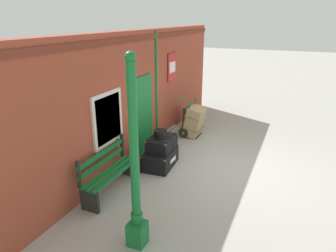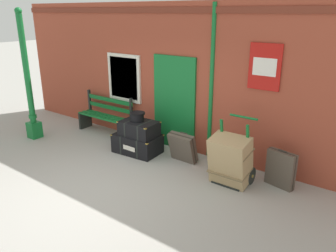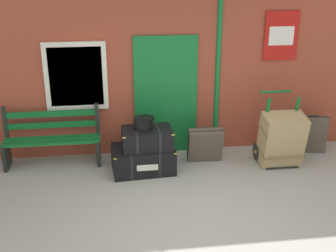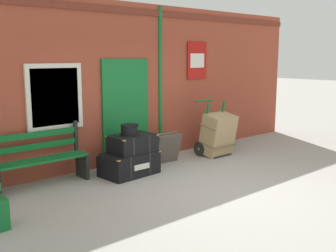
{
  "view_description": "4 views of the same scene",
  "coord_description": "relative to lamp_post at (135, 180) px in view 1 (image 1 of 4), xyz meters",
  "views": [
    {
      "loc": [
        -6.77,
        -1.26,
        3.5
      ],
      "look_at": [
        0.24,
        1.81,
        0.78
      ],
      "focal_mm": 32.99,
      "sensor_mm": 36.0,
      "label": 1
    },
    {
      "loc": [
        4.16,
        -3.45,
        3.0
      ],
      "look_at": [
        0.27,
        1.75,
        0.77
      ],
      "focal_mm": 35.81,
      "sensor_mm": 36.0,
      "label": 2
    },
    {
      "loc": [
        -0.95,
        -4.7,
        3.27
      ],
      "look_at": [
        -0.11,
        1.77,
        0.74
      ],
      "focal_mm": 45.96,
      "sensor_mm": 36.0,
      "label": 3
    },
    {
      "loc": [
        -4.75,
        -4.21,
        2.16
      ],
      "look_at": [
        0.63,
        1.92,
        0.75
      ],
      "focal_mm": 43.49,
      "sensor_mm": 36.0,
      "label": 4
    }
  ],
  "objects": [
    {
      "name": "ground_plane",
      "position": [
        3.2,
        -0.84,
        -1.18
      ],
      "size": [
        60.0,
        60.0,
        0.0
      ],
      "primitive_type": "plane",
      "color": "#A3A099"
    },
    {
      "name": "brick_facade",
      "position": [
        3.19,
        1.75,
        0.42
      ],
      "size": [
        10.4,
        0.35,
        3.2
      ],
      "color": "#9E422D",
      "rests_on": "ground"
    },
    {
      "name": "lamp_post",
      "position": [
        0.0,
        0.0,
        0.0
      ],
      "size": [
        0.28,
        0.28,
        3.08
      ],
      "color": "#146B2D",
      "rests_on": "ground"
    },
    {
      "name": "platform_bench",
      "position": [
        1.18,
        1.32,
        -0.73
      ],
      "size": [
        1.6,
        0.43,
        1.01
      ],
      "color": "#146B2D",
      "rests_on": "ground"
    },
    {
      "name": "steamer_trunk_base",
      "position": [
        2.67,
        0.84,
        -0.97
      ],
      "size": [
        1.06,
        0.72,
        0.43
      ],
      "color": "black",
      "rests_on": "ground"
    },
    {
      "name": "steamer_trunk_middle",
      "position": [
        2.75,
        0.83,
        -0.6
      ],
      "size": [
        0.83,
        0.57,
        0.33
      ],
      "color": "black",
      "rests_on": "steamer_trunk_base"
    },
    {
      "name": "round_hatbox",
      "position": [
        2.69,
        0.84,
        -0.33
      ],
      "size": [
        0.33,
        0.31,
        0.2
      ],
      "color": "black",
      "rests_on": "steamer_trunk_middle"
    },
    {
      "name": "porters_trolley",
      "position": [
        4.99,
        0.93,
        -0.91
      ],
      "size": [
        0.71,
        0.62,
        1.19
      ],
      "color": "black",
      "rests_on": "ground"
    },
    {
      "name": "large_brown_trunk",
      "position": [
        4.99,
        0.75,
        -0.7
      ],
      "size": [
        0.7,
        0.59,
        0.95
      ],
      "color": "tan",
      "rests_on": "ground"
    },
    {
      "name": "suitcase_beige",
      "position": [
        3.76,
        1.04,
        -0.86
      ],
      "size": [
        0.6,
        0.36,
        0.64
      ],
      "color": "#51473D",
      "rests_on": "ground"
    },
    {
      "name": "suitcase_tan",
      "position": [
        5.75,
        1.22,
        -0.84
      ],
      "size": [
        0.55,
        0.26,
        0.71
      ],
      "color": "#51473D",
      "rests_on": "ground"
    }
  ]
}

